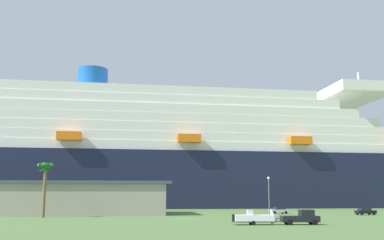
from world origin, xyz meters
name	(u,v)px	position (x,y,z in m)	size (l,w,h in m)	color
ground_plane	(170,213)	(0.00, 30.00, 0.00)	(600.00, 600.00, 0.00)	#4C6B38
cruise_ship	(180,158)	(8.84, 79.61, 18.33)	(270.36, 34.82, 58.22)	#191E38
terminal_building	(30,198)	(-34.14, 25.74, 3.81)	(67.68, 28.89, 7.58)	gray
pickup_truck	(301,218)	(14.35, -22.46, 1.04)	(5.77, 2.72, 2.20)	black
small_boat_on_trailer	(259,218)	(7.92, -21.82, 0.96)	(8.04, 2.66, 2.15)	#595960
palm_tree	(45,174)	(-27.89, 7.60, 8.78)	(3.41, 3.20, 11.21)	brown
street_lamp	(269,191)	(18.57, 5.07, 5.39)	(0.56, 0.56, 8.33)	slate
parked_car_silver_sedan	(279,210)	(25.91, 19.85, 0.83)	(4.65, 2.46, 1.58)	silver
parked_car_black_coupe	(365,211)	(42.69, 9.22, 0.83)	(4.73, 2.26, 1.58)	black
parked_car_yellow_taxi	(129,212)	(-10.67, 14.00, 0.83)	(4.99, 2.59, 1.58)	yellow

